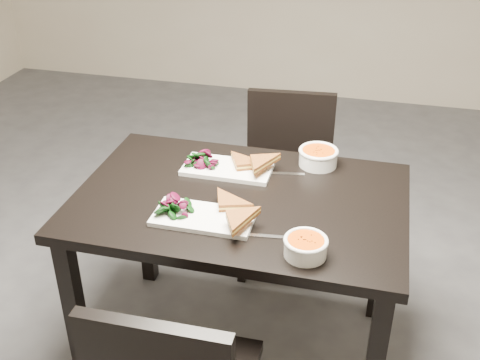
{
  "coord_description": "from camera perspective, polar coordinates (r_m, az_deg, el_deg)",
  "views": [
    {
      "loc": [
        0.79,
        -2.19,
        1.88
      ],
      "look_at": [
        0.34,
        -0.42,
        0.82
      ],
      "focal_mm": 44.2,
      "sensor_mm": 36.0,
      "label": 1
    }
  ],
  "objects": [
    {
      "name": "chair_far",
      "position": [
        2.87,
        4.57,
        0.85
      ],
      "size": [
        0.46,
        0.46,
        0.85
      ],
      "rotation": [
        0.0,
        0.0,
        0.09
      ],
      "color": "black",
      "rests_on": "ground"
    },
    {
      "name": "sandwich_far",
      "position": [
        2.27,
        0.25,
        1.55
      ],
      "size": [
        0.21,
        0.19,
        0.06
      ],
      "primitive_type": null,
      "rotation": [
        0.0,
        0.0,
        0.43
      ],
      "color": "#A05A21",
      "rests_on": "plate_far"
    },
    {
      "name": "plate_near",
      "position": [
        2.02,
        -3.53,
        -3.64
      ],
      "size": [
        0.34,
        0.17,
        0.02
      ],
      "primitive_type": "cube",
      "color": "white",
      "rests_on": "table"
    },
    {
      "name": "table",
      "position": [
        2.2,
        -0.0,
        -3.8
      ],
      "size": [
        1.2,
        0.8,
        0.75
      ],
      "color": "black",
      "rests_on": "ground"
    },
    {
      "name": "salad_far",
      "position": [
        2.32,
        -3.61,
        2.1
      ],
      "size": [
        0.11,
        0.1,
        0.05
      ],
      "primitive_type": null,
      "color": "black",
      "rests_on": "plate_far"
    },
    {
      "name": "salad_near",
      "position": [
        2.03,
        -6.26,
        -2.49
      ],
      "size": [
        0.11,
        0.1,
        0.05
      ],
      "primitive_type": null,
      "color": "black",
      "rests_on": "plate_near"
    },
    {
      "name": "plate_far",
      "position": [
        2.31,
        -1.22,
        1.11
      ],
      "size": [
        0.35,
        0.17,
        0.02
      ],
      "primitive_type": "cube",
      "color": "white",
      "rests_on": "table"
    },
    {
      "name": "soup_bowl_far",
      "position": [
        2.36,
        7.57,
        2.3
      ],
      "size": [
        0.16,
        0.16,
        0.07
      ],
      "color": "white",
      "rests_on": "table"
    },
    {
      "name": "cutlery_near",
      "position": [
        1.94,
        1.6,
        -5.37
      ],
      "size": [
        0.18,
        0.04,
        0.0
      ],
      "primitive_type": "cube",
      "rotation": [
        0.0,
        0.0,
        0.12
      ],
      "color": "silver",
      "rests_on": "table"
    },
    {
      "name": "ground",
      "position": [
        3.0,
        -4.44,
        -8.89
      ],
      "size": [
        5.0,
        5.0,
        0.0
      ],
      "primitive_type": "plane",
      "color": "#47474C",
      "rests_on": "ground"
    },
    {
      "name": "soup_bowl_near",
      "position": [
        1.85,
        6.35,
        -6.34
      ],
      "size": [
        0.14,
        0.14,
        0.06
      ],
      "color": "white",
      "rests_on": "table"
    },
    {
      "name": "cutlery_far",
      "position": [
        2.3,
        4.03,
        0.63
      ],
      "size": [
        0.18,
        0.04,
        0.0
      ],
      "primitive_type": "cube",
      "rotation": [
        0.0,
        0.0,
        0.16
      ],
      "color": "silver",
      "rests_on": "table"
    },
    {
      "name": "sandwich_near",
      "position": [
        2.0,
        -1.66,
        -2.79
      ],
      "size": [
        0.2,
        0.18,
        0.06
      ],
      "primitive_type": null,
      "rotation": [
        0.0,
        0.0,
        0.31
      ],
      "color": "#A05A21",
      "rests_on": "plate_near"
    }
  ]
}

